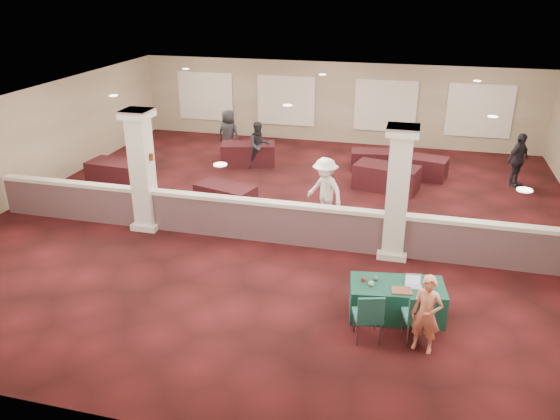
% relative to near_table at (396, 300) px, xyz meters
% --- Properties ---
extents(ground, '(16.00, 16.00, 0.00)m').
position_rel_near_table_xyz_m(ground, '(-3.23, 4.10, -0.35)').
color(ground, '#411013').
rests_on(ground, ground).
extents(wall_back, '(16.00, 0.04, 3.20)m').
position_rel_near_table_xyz_m(wall_back, '(-3.23, 12.10, 1.25)').
color(wall_back, '#806F58').
rests_on(wall_back, ground).
extents(wall_front, '(16.00, 0.04, 3.20)m').
position_rel_near_table_xyz_m(wall_front, '(-3.23, -3.90, 1.25)').
color(wall_front, '#806F58').
rests_on(wall_front, ground).
extents(wall_left, '(0.04, 16.00, 3.20)m').
position_rel_near_table_xyz_m(wall_left, '(-11.23, 4.10, 1.25)').
color(wall_left, '#806F58').
rests_on(wall_left, ground).
extents(ceiling, '(16.00, 16.00, 0.02)m').
position_rel_near_table_xyz_m(ceiling, '(-3.23, 4.10, 2.85)').
color(ceiling, white).
rests_on(ceiling, wall_back).
extents(partition_wall, '(15.60, 0.28, 1.10)m').
position_rel_near_table_xyz_m(partition_wall, '(-3.23, 2.60, 0.22)').
color(partition_wall, brown).
rests_on(partition_wall, ground).
extents(column_left, '(0.72, 0.72, 3.20)m').
position_rel_near_table_xyz_m(column_left, '(-6.73, 2.60, 1.29)').
color(column_left, silver).
rests_on(column_left, ground).
extents(column_right, '(0.72, 0.72, 3.20)m').
position_rel_near_table_xyz_m(column_right, '(-0.23, 2.60, 1.29)').
color(column_right, silver).
rests_on(column_right, ground).
extents(sconce_left, '(0.12, 0.12, 0.18)m').
position_rel_near_table_xyz_m(sconce_left, '(-7.01, 2.60, 1.65)').
color(sconce_left, brown).
rests_on(sconce_left, column_left).
extents(sconce_right, '(0.12, 0.12, 0.18)m').
position_rel_near_table_xyz_m(sconce_right, '(-6.45, 2.60, 1.65)').
color(sconce_right, brown).
rests_on(sconce_right, column_left).
extents(near_table, '(1.93, 1.16, 0.70)m').
position_rel_near_table_xyz_m(near_table, '(0.00, 0.00, 0.00)').
color(near_table, '#103D34').
rests_on(near_table, ground).
extents(conf_chair_main, '(0.61, 0.62, 1.00)m').
position_rel_near_table_xyz_m(conf_chair_main, '(0.43, -0.77, 0.24)').
color(conf_chair_main, '#1D554C').
rests_on(conf_chair_main, ground).
extents(conf_chair_side, '(0.63, 0.63, 1.01)m').
position_rel_near_table_xyz_m(conf_chair_side, '(-0.45, -0.99, 0.25)').
color(conf_chair_side, '#1D554C').
rests_on(conf_chair_side, ground).
extents(woman, '(0.61, 0.48, 1.50)m').
position_rel_near_table_xyz_m(woman, '(0.54, -0.98, 0.40)').
color(woman, '#FC8D6D').
rests_on(woman, ground).
extents(far_table_front_left, '(1.97, 1.10, 0.77)m').
position_rel_near_table_xyz_m(far_table_front_left, '(-9.17, 5.38, 0.04)').
color(far_table_front_left, black).
rests_on(far_table_front_left, ground).
extents(far_table_front_center, '(1.88, 1.30, 0.69)m').
position_rel_near_table_xyz_m(far_table_front_center, '(-5.14, 4.40, -0.00)').
color(far_table_front_center, black).
rests_on(far_table_front_center, ground).
extents(far_table_front_right, '(2.13, 1.40, 0.80)m').
position_rel_near_table_xyz_m(far_table_front_right, '(-0.73, 7.10, 0.05)').
color(far_table_front_right, black).
rests_on(far_table_front_right, ground).
extents(far_table_back_left, '(2.05, 1.36, 0.76)m').
position_rel_near_table_xyz_m(far_table_back_left, '(-5.73, 8.46, 0.03)').
color(far_table_back_left, black).
rests_on(far_table_back_left, ground).
extents(far_table_back_center, '(1.80, 1.07, 0.69)m').
position_rel_near_table_xyz_m(far_table_back_center, '(-1.23, 8.93, -0.00)').
color(far_table_back_center, black).
rests_on(far_table_back_center, ground).
extents(far_table_back_right, '(1.89, 1.23, 0.71)m').
position_rel_near_table_xyz_m(far_table_back_right, '(0.28, 8.57, 0.00)').
color(far_table_back_right, black).
rests_on(far_table_back_right, ground).
extents(attendee_a, '(0.91, 0.81, 1.66)m').
position_rel_near_table_xyz_m(attendee_a, '(-5.21, 8.10, 0.48)').
color(attendee_a, black).
rests_on(attendee_a, ground).
extents(attendee_b, '(1.28, 1.11, 1.85)m').
position_rel_near_table_xyz_m(attendee_b, '(-2.18, 4.10, 0.57)').
color(attendee_b, white).
rests_on(attendee_b, ground).
extents(attendee_c, '(1.04, 1.09, 1.74)m').
position_rel_near_table_xyz_m(attendee_c, '(3.27, 8.45, 0.52)').
color(attendee_c, black).
rests_on(attendee_c, ground).
extents(attendee_d, '(0.96, 0.63, 1.80)m').
position_rel_near_table_xyz_m(attendee_d, '(-6.65, 9.01, 0.55)').
color(attendee_d, black).
rests_on(attendee_d, ground).
extents(laptop_base, '(0.34, 0.26, 0.02)m').
position_rel_near_table_xyz_m(laptop_base, '(0.29, -0.01, 0.36)').
color(laptop_base, silver).
rests_on(laptop_base, near_table).
extents(laptop_screen, '(0.31, 0.06, 0.21)m').
position_rel_near_table_xyz_m(laptop_screen, '(0.28, 0.10, 0.47)').
color(laptop_screen, silver).
rests_on(laptop_screen, near_table).
extents(screen_glow, '(0.28, 0.05, 0.18)m').
position_rel_near_table_xyz_m(screen_glow, '(0.28, 0.10, 0.46)').
color(screen_glow, silver).
rests_on(screen_glow, near_table).
extents(knitting, '(0.42, 0.34, 0.03)m').
position_rel_near_table_xyz_m(knitting, '(0.08, -0.23, 0.36)').
color(knitting, '#A83B1A').
rests_on(knitting, near_table).
extents(yarn_cream, '(0.11, 0.11, 0.11)m').
position_rel_near_table_xyz_m(yarn_cream, '(-0.51, -0.17, 0.40)').
color(yarn_cream, beige).
rests_on(yarn_cream, near_table).
extents(yarn_red, '(0.10, 0.10, 0.10)m').
position_rel_near_table_xyz_m(yarn_red, '(-0.67, -0.05, 0.40)').
color(yarn_red, '#601613').
rests_on(yarn_red, near_table).
extents(yarn_grey, '(0.10, 0.10, 0.10)m').
position_rel_near_table_xyz_m(yarn_grey, '(-0.44, 0.05, 0.40)').
color(yarn_grey, '#4F5055').
rests_on(yarn_grey, near_table).
extents(scissors, '(0.12, 0.05, 0.01)m').
position_rel_near_table_xyz_m(scissors, '(0.65, -0.17, 0.36)').
color(scissors, '#AE121D').
rests_on(scissors, near_table).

